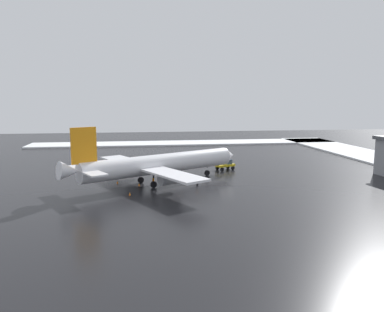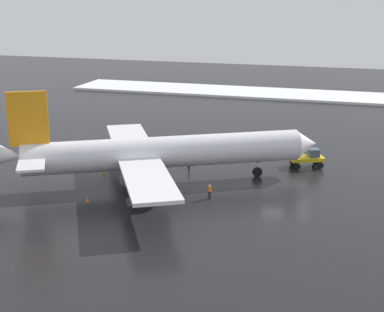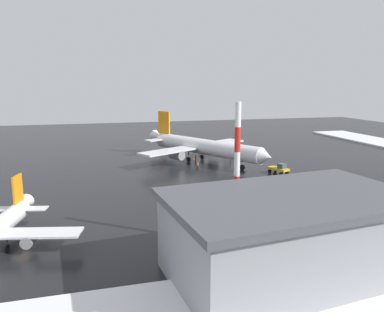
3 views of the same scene
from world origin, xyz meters
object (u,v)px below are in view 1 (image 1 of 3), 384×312
(airplane_foreground_jet, at_px, (157,164))
(ground_crew_beside_wing, at_px, (153,181))
(traffic_cone_near_nose, at_px, (139,184))
(ground_crew_near_tug, at_px, (165,172))
(traffic_cone_wingtip_side, at_px, (118,182))
(pushback_tug, at_px, (226,165))
(traffic_cone_mid_line, at_px, (130,194))
(ground_crew_mid_apron, at_px, (197,181))

(airplane_foreground_jet, xyz_separation_m, ground_crew_beside_wing, (-1.48, 0.90, -3.04))
(traffic_cone_near_nose, bearing_deg, airplane_foreground_jet, -70.69)
(ground_crew_near_tug, xyz_separation_m, traffic_cone_wingtip_side, (-5.52, 10.00, -0.70))
(ground_crew_beside_wing, xyz_separation_m, traffic_cone_near_nose, (0.17, 2.83, -0.70))
(traffic_cone_wingtip_side, bearing_deg, ground_crew_near_tug, -61.11)
(airplane_foreground_jet, bearing_deg, traffic_cone_wingtip_side, 140.62)
(pushback_tug, xyz_separation_m, traffic_cone_wingtip_side, (-11.17, 25.30, -1.01))
(traffic_cone_near_nose, height_order, traffic_cone_mid_line, same)
(traffic_cone_near_nose, relative_size, traffic_cone_wingtip_side, 1.00)
(ground_crew_mid_apron, bearing_deg, traffic_cone_mid_line, -88.04)
(airplane_foreground_jet, relative_size, ground_crew_near_tug, 21.87)
(traffic_cone_near_nose, xyz_separation_m, traffic_cone_mid_line, (-7.27, 1.67, 0.00))
(ground_crew_beside_wing, distance_m, traffic_cone_near_nose, 2.92)
(traffic_cone_wingtip_side, bearing_deg, pushback_tug, -66.18)
(ground_crew_beside_wing, distance_m, traffic_cone_mid_line, 8.43)
(airplane_foreground_jet, bearing_deg, traffic_cone_near_nose, 170.42)
(ground_crew_near_tug, bearing_deg, ground_crew_beside_wing, 19.74)
(airplane_foreground_jet, xyz_separation_m, traffic_cone_wingtip_side, (1.49, 8.07, -3.74))
(pushback_tug, xyz_separation_m, traffic_cone_mid_line, (-21.24, 22.64, -1.01))
(airplane_foreground_jet, bearing_deg, traffic_cone_mid_line, -151.10)
(traffic_cone_near_nose, bearing_deg, ground_crew_beside_wing, -93.49)
(ground_crew_mid_apron, height_order, traffic_cone_wingtip_side, ground_crew_mid_apron)
(traffic_cone_wingtip_side, bearing_deg, traffic_cone_mid_line, -165.18)
(pushback_tug, xyz_separation_m, ground_crew_beside_wing, (-14.14, 18.13, -0.31))
(traffic_cone_near_nose, bearing_deg, pushback_tug, -56.32)
(pushback_tug, xyz_separation_m, ground_crew_near_tug, (-5.65, 15.30, -0.31))
(ground_crew_beside_wing, relative_size, ground_crew_mid_apron, 1.00)
(ground_crew_near_tug, xyz_separation_m, ground_crew_mid_apron, (-10.44, -5.71, 0.00))
(airplane_foreground_jet, height_order, pushback_tug, airplane_foreground_jet)
(pushback_tug, relative_size, traffic_cone_mid_line, 9.26)
(ground_crew_mid_apron, xyz_separation_m, traffic_cone_near_nose, (2.12, 11.37, -0.70))
(ground_crew_beside_wing, distance_m, ground_crew_mid_apron, 8.76)
(traffic_cone_near_nose, bearing_deg, traffic_cone_wingtip_side, 57.15)
(ground_crew_near_tug, xyz_separation_m, traffic_cone_near_nose, (-8.32, 5.66, -0.70))
(pushback_tug, height_order, traffic_cone_wingtip_side, pushback_tug)
(ground_crew_beside_wing, height_order, ground_crew_near_tug, same)
(traffic_cone_mid_line, bearing_deg, traffic_cone_near_nose, -12.96)
(traffic_cone_mid_line, bearing_deg, traffic_cone_wingtip_side, 14.82)
(traffic_cone_mid_line, relative_size, traffic_cone_wingtip_side, 1.00)
(ground_crew_mid_apron, height_order, traffic_cone_mid_line, ground_crew_mid_apron)
(airplane_foreground_jet, bearing_deg, ground_crew_near_tug, 45.69)
(traffic_cone_wingtip_side, bearing_deg, airplane_foreground_jet, -100.48)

